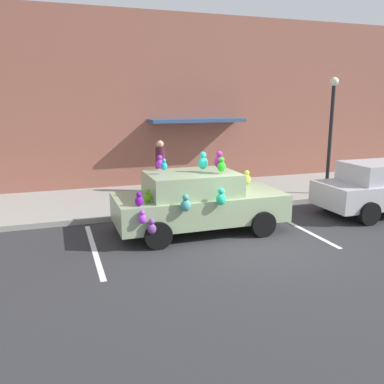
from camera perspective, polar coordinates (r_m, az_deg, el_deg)
ground_plane at (r=9.76m, az=9.61°, el=-7.31°), size 60.00×60.00×0.00m
sidewalk at (r=14.14m, az=-0.00°, el=-0.48°), size 24.00×4.00×0.15m
storefront_building at (r=15.81m, az=-2.54°, el=12.32°), size 24.00×1.25×6.40m
parking_stripe_front at (r=11.36m, az=14.36°, el=-4.61°), size 0.12×3.60×0.01m
parking_stripe_rear at (r=9.64m, az=-13.49°, el=-7.72°), size 0.12×3.60×0.01m
plush_covered_car at (r=10.39m, az=0.77°, el=-1.24°), size 4.29×2.13×2.09m
parked_sedan_behind at (r=13.32m, az=25.17°, el=0.59°), size 4.13×1.86×1.54m
teddy_bear_on_sidewalk at (r=12.25m, az=-4.59°, el=-0.71°), size 0.36×0.30×0.70m
street_lamp_post at (r=14.54m, az=18.81°, el=8.99°), size 0.28×0.28×3.88m
pedestrian_near_shopfront at (r=14.28m, az=-4.42°, el=3.40°), size 0.33×0.33×1.80m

